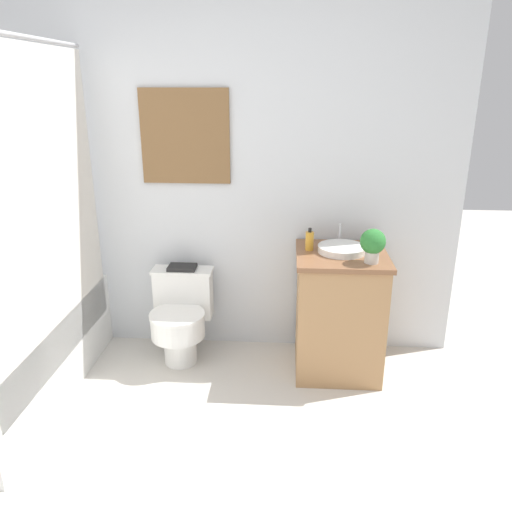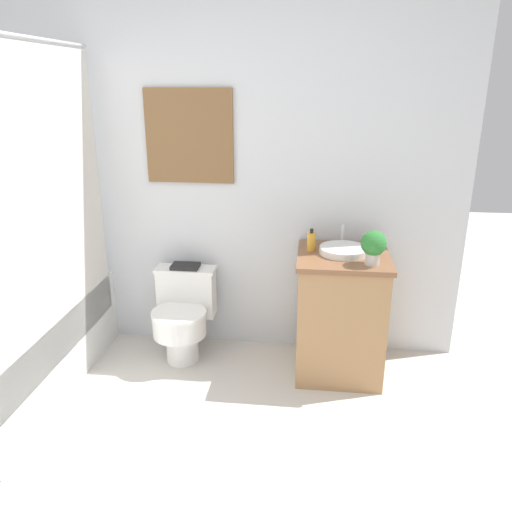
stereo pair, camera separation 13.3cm
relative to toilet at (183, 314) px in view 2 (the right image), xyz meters
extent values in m
cube|color=silver|center=(0.02, 0.27, 0.94)|extent=(3.57, 0.05, 2.50)
cube|color=brown|center=(0.04, 0.23, 1.13)|extent=(0.56, 0.02, 0.59)
cube|color=silver|center=(0.04, 0.23, 1.13)|extent=(0.53, 0.01, 0.56)
cube|color=white|center=(-0.92, -0.49, -0.06)|extent=(0.69, 1.46, 0.49)
cube|color=silver|center=(-0.58, -0.49, 0.79)|extent=(0.01, 1.35, 1.69)
cylinder|color=#B7B7BC|center=(-0.58, -0.49, 1.66)|extent=(0.02, 1.35, 0.02)
cylinder|color=white|center=(0.00, -0.05, -0.20)|extent=(0.21, 0.21, 0.22)
cylinder|color=white|center=(0.00, -0.10, -0.03)|extent=(0.34, 0.34, 0.14)
cylinder|color=white|center=(0.00, -0.10, 0.05)|extent=(0.36, 0.36, 0.02)
cube|color=white|center=(0.00, 0.12, 0.11)|extent=(0.38, 0.15, 0.32)
cube|color=white|center=(0.00, 0.12, 0.27)|extent=(0.40, 0.16, 0.02)
cube|color=#AD7F51|center=(1.02, -0.05, 0.07)|extent=(0.52, 0.52, 0.76)
cube|color=brown|center=(1.02, -0.05, 0.46)|extent=(0.55, 0.55, 0.03)
cylinder|color=white|center=(1.02, -0.03, 0.50)|extent=(0.29, 0.29, 0.04)
cylinder|color=silver|center=(1.02, 0.15, 0.54)|extent=(0.02, 0.02, 0.13)
cylinder|color=gold|center=(0.83, 0.00, 0.53)|extent=(0.05, 0.05, 0.11)
cylinder|color=black|center=(0.83, 0.00, 0.60)|extent=(0.02, 0.02, 0.02)
cylinder|color=beige|center=(1.17, -0.21, 0.51)|extent=(0.08, 0.08, 0.07)
sphere|color=#2D7A33|center=(1.17, -0.21, 0.60)|extent=(0.15, 0.15, 0.15)
cube|color=black|center=(0.00, 0.12, 0.30)|extent=(0.18, 0.13, 0.02)
camera|label=1|loc=(0.69, -2.93, 1.45)|focal=35.00mm
camera|label=2|loc=(0.83, -2.92, 1.45)|focal=35.00mm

